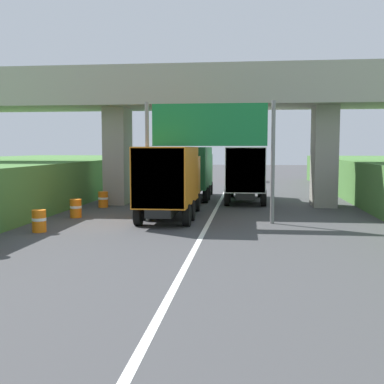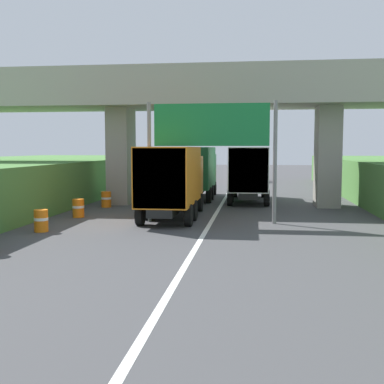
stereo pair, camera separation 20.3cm
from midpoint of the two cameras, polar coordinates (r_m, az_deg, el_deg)
lane_centre_stripe at (r=23.19m, az=2.66°, el=-3.23°), size 0.20×88.82×0.01m
overpass_bridge at (r=29.15m, az=3.71°, el=10.39°), size 40.00×4.80×7.98m
overhead_highway_sign at (r=22.08m, az=2.52°, el=6.90°), size 5.88×0.18×5.48m
truck_green at (r=32.49m, az=0.66°, el=2.61°), size 2.44×7.30×3.44m
truck_orange at (r=23.37m, az=-2.01°, el=1.60°), size 2.44×7.30×3.44m
truck_white at (r=30.84m, az=6.87°, el=2.43°), size 2.44×7.30×3.44m
car_red at (r=49.93m, az=7.08°, el=2.23°), size 1.86×4.10×1.72m
car_yellow at (r=50.83m, az=-0.46°, el=2.32°), size 1.86×4.10×1.72m
construction_barrel_3 at (r=20.68m, az=-16.97°, el=-3.20°), size 0.57×0.57×0.90m
construction_barrel_4 at (r=24.47m, az=-12.92°, el=-1.84°), size 0.57×0.57×0.90m
construction_barrel_5 at (r=28.34m, az=-9.80°, el=-0.84°), size 0.57×0.57×0.90m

